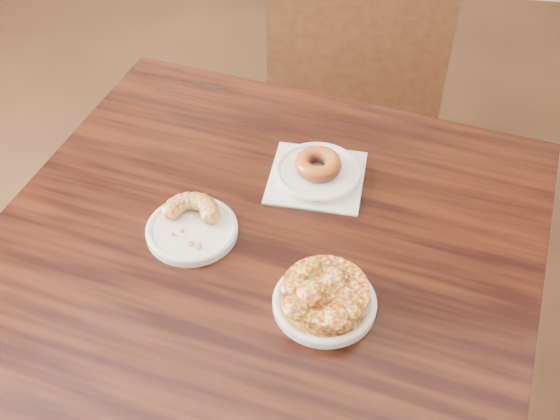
# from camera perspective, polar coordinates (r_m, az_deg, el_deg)

# --- Properties ---
(cafe_table) EXTENTS (1.06, 1.06, 0.75)m
(cafe_table) POSITION_cam_1_polar(r_m,az_deg,el_deg) (1.46, -1.50, -13.11)
(cafe_table) COLOR black
(cafe_table) RESTS_ON floor
(chair_far) EXTENTS (0.50, 0.50, 0.90)m
(chair_far) POSITION_cam_1_polar(r_m,az_deg,el_deg) (2.09, 6.15, 11.04)
(chair_far) COLOR black
(chair_far) RESTS_ON floor
(napkin) EXTENTS (0.18, 0.18, 0.00)m
(napkin) POSITION_cam_1_polar(r_m,az_deg,el_deg) (1.28, 2.99, 2.67)
(napkin) COLOR silver
(napkin) RESTS_ON cafe_table
(plate_donut) EXTENTS (0.16, 0.16, 0.01)m
(plate_donut) POSITION_cam_1_polar(r_m,az_deg,el_deg) (1.27, 3.08, 3.03)
(plate_donut) COLOR white
(plate_donut) RESTS_ON napkin
(plate_cruller) EXTENTS (0.15, 0.15, 0.01)m
(plate_cruller) POSITION_cam_1_polar(r_m,az_deg,el_deg) (1.18, -7.16, -1.65)
(plate_cruller) COLOR white
(plate_cruller) RESTS_ON cafe_table
(plate_fritter) EXTENTS (0.16, 0.16, 0.01)m
(plate_fritter) POSITION_cam_1_polar(r_m,az_deg,el_deg) (1.08, 3.63, -7.56)
(plate_fritter) COLOR white
(plate_fritter) RESTS_ON cafe_table
(glazed_donut) EXTENTS (0.08, 0.08, 0.03)m
(glazed_donut) POSITION_cam_1_polar(r_m,az_deg,el_deg) (1.26, 3.11, 3.74)
(glazed_donut) COLOR brown
(glazed_donut) RESTS_ON plate_donut
(apple_fritter) EXTENTS (0.18, 0.18, 0.04)m
(apple_fritter) POSITION_cam_1_polar(r_m,az_deg,el_deg) (1.06, 3.70, -6.64)
(apple_fritter) COLOR #471707
(apple_fritter) RESTS_ON plate_fritter
(cruller_fragment) EXTENTS (0.11, 0.11, 0.03)m
(cruller_fragment) POSITION_cam_1_polar(r_m,az_deg,el_deg) (1.17, -7.25, -0.93)
(cruller_fragment) COLOR #5B3C12
(cruller_fragment) RESTS_ON plate_cruller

